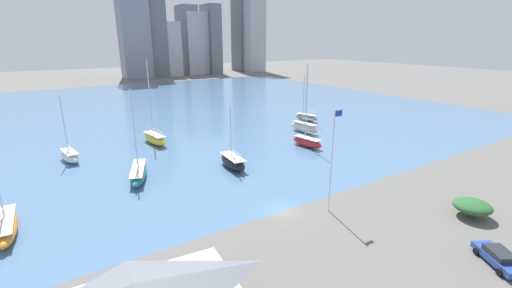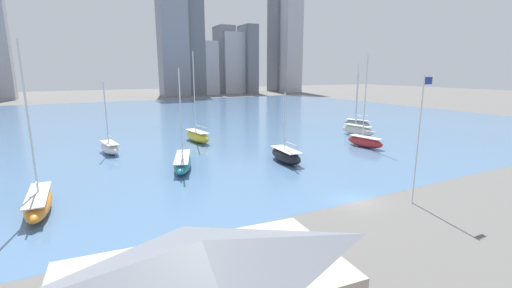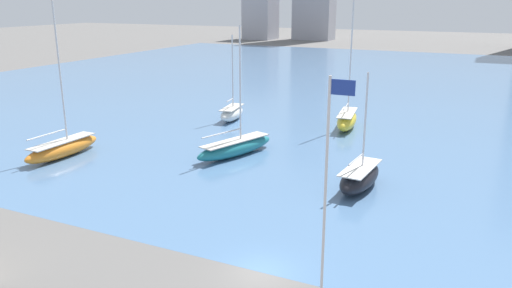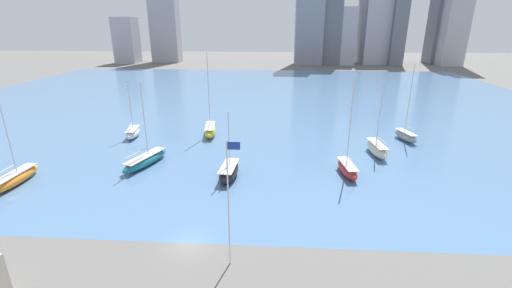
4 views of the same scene
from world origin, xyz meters
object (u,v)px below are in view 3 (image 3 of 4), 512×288
Objects in this scene: sailboat_white at (232,113)px; sailboat_orange at (63,148)px; sailboat_black at (360,177)px; sailboat_teal at (235,147)px; flag_pole at (326,197)px; sailboat_yellow at (347,119)px.

sailboat_white is 23.77m from sailboat_orange.
sailboat_white is at bearing 145.21° from sailboat_black.
sailboat_orange reaches higher than sailboat_white.
sailboat_teal is 1.33× the size of sailboat_black.
sailboat_yellow reaches higher than flag_pole.
sailboat_yellow is (7.53, 16.38, 0.23)m from sailboat_teal.
sailboat_white reaches higher than sailboat_black.
sailboat_white is at bearing -179.85° from sailboat_yellow.
sailboat_teal is 16.25m from sailboat_white.
flag_pole is at bearing -84.39° from sailboat_yellow.
sailboat_yellow is (-9.55, 39.54, -5.66)m from flag_pole.
sailboat_teal is 0.85× the size of sailboat_orange.
flag_pole is at bearing -77.33° from sailboat_black.
sailboat_yellow is at bearing 84.08° from sailboat_teal.
sailboat_orange is (-8.23, -22.30, 0.01)m from sailboat_white.
sailboat_orange is (-16.18, -8.13, 0.06)m from sailboat_teal.
sailboat_white is 0.69× the size of sailboat_yellow.
sailboat_black is at bearing 98.37° from flag_pole.
flag_pole is 41.06m from sailboat_yellow.
sailboat_black is (14.25, -3.86, 0.11)m from sailboat_teal.
flag_pole is 36.96m from sailboat_orange.
sailboat_white is (-25.03, 37.33, -5.84)m from flag_pole.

